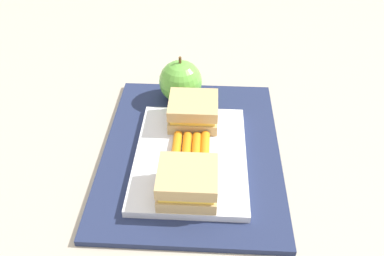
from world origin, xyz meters
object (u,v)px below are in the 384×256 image
object	(u,v)px
sandwich_half_left	(187,182)
apple	(181,81)
carrot_sticks_bundle	(191,150)
food_tray	(191,156)
sandwich_half_right	(193,111)

from	to	relation	value
sandwich_half_left	apple	bearing A→B (deg)	6.53
carrot_sticks_bundle	apple	bearing A→B (deg)	9.80
carrot_sticks_bundle	sandwich_half_left	bearing A→B (deg)	179.89
food_tray	apple	world-z (taller)	apple
carrot_sticks_bundle	apple	distance (m)	0.16
sandwich_half_left	carrot_sticks_bundle	xyz separation A→B (m)	(0.08, -0.00, -0.01)
apple	carrot_sticks_bundle	bearing A→B (deg)	-170.20
food_tray	sandwich_half_right	xyz separation A→B (m)	(0.08, 0.00, 0.03)
sandwich_half_left	apple	size ratio (longest dim) A/B	0.90
sandwich_half_right	food_tray	bearing A→B (deg)	180.00
food_tray	sandwich_half_left	distance (m)	0.08
apple	food_tray	bearing A→B (deg)	-170.30
food_tray	sandwich_half_left	world-z (taller)	sandwich_half_left
food_tray	sandwich_half_right	size ratio (longest dim) A/B	2.88
food_tray	sandwich_half_left	xyz separation A→B (m)	(-0.08, 0.00, 0.03)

